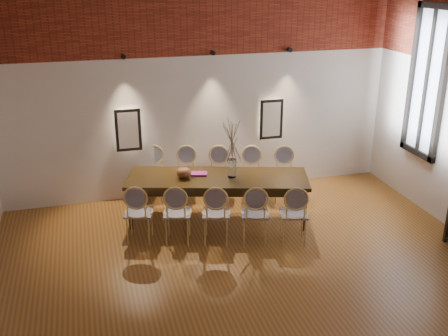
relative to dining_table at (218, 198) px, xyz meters
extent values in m
cube|color=#925D26|center=(0.02, -2.28, -0.39)|extent=(7.00, 7.00, 0.02)
cube|color=silver|center=(0.02, 1.27, 1.62)|extent=(7.00, 0.10, 4.00)
cube|color=maroon|center=(0.02, 1.20, 2.88)|extent=(7.00, 0.02, 1.50)
cube|color=#FFEAC6|center=(-1.28, 1.17, 0.93)|extent=(0.36, 0.06, 0.66)
cube|color=#FFEAC6|center=(1.32, 1.17, 0.93)|extent=(0.36, 0.06, 0.66)
cylinder|color=black|center=(-1.28, 1.14, 2.17)|extent=(0.08, 0.10, 0.08)
cylinder|color=black|center=(0.22, 1.14, 2.17)|extent=(0.08, 0.10, 0.08)
cylinder|color=black|center=(1.62, 1.14, 2.17)|extent=(0.08, 0.10, 0.08)
cube|color=silver|center=(3.48, -0.28, 1.77)|extent=(0.02, 0.78, 2.38)
cube|color=black|center=(3.46, -0.28, 1.77)|extent=(0.08, 0.90, 2.50)
cube|color=black|center=(3.46, -0.28, 1.77)|extent=(0.06, 0.06, 2.40)
cube|color=#2F1F0A|center=(0.00, 0.00, 0.00)|extent=(3.05, 1.70, 0.75)
cylinder|color=silver|center=(0.22, -0.06, 0.53)|extent=(0.14, 0.14, 0.30)
ellipsoid|color=brown|center=(-0.53, 0.10, 0.46)|extent=(0.24, 0.24, 0.18)
cube|color=#871D74|center=(-0.27, 0.17, 0.39)|extent=(0.30, 0.25, 0.03)
camera|label=1|loc=(-1.96, -7.57, 3.53)|focal=42.00mm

